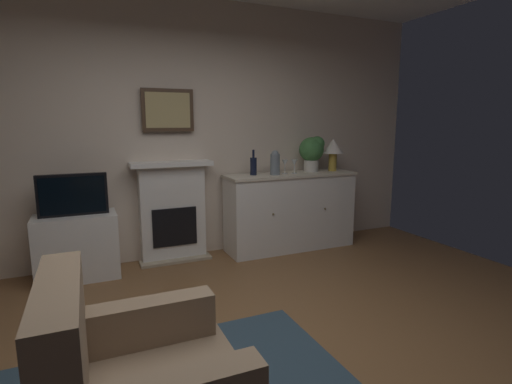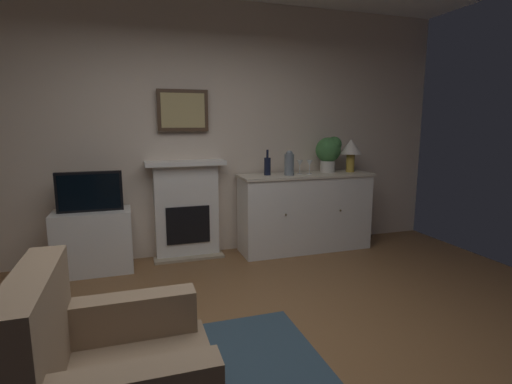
{
  "view_description": "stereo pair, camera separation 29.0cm",
  "coord_description": "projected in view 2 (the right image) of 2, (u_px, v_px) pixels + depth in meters",
  "views": [
    {
      "loc": [
        -0.91,
        -2.03,
        1.51
      ],
      "look_at": [
        0.25,
        0.58,
        1.0
      ],
      "focal_mm": 27.37,
      "sensor_mm": 36.0,
      "label": 1
    },
    {
      "loc": [
        -0.64,
        -2.14,
        1.51
      ],
      "look_at": [
        0.25,
        0.58,
        1.0
      ],
      "focal_mm": 27.37,
      "sensor_mm": 36.0,
      "label": 2
    }
  ],
  "objects": [
    {
      "name": "wine_glass_left",
      "position": [
        300.0,
        164.0,
        4.53
      ],
      "size": [
        0.07,
        0.07,
        0.16
      ],
      "color": "silver",
      "rests_on": "sideboard_cabinet"
    },
    {
      "name": "wall_rear",
      "position": [
        187.0,
        131.0,
        4.37
      ],
      "size": [
        6.33,
        0.06,
        2.84
      ],
      "primitive_type": "cube",
      "color": "beige",
      "rests_on": "ground_plane"
    },
    {
      "name": "table_lamp",
      "position": [
        351.0,
        149.0,
        4.71
      ],
      "size": [
        0.26,
        0.26,
        0.4
      ],
      "color": "#B79338",
      "rests_on": "sideboard_cabinet"
    },
    {
      "name": "tv_cabinet",
      "position": [
        94.0,
        241.0,
        3.97
      ],
      "size": [
        0.75,
        0.42,
        0.64
      ],
      "color": "white",
      "rests_on": "ground_plane"
    },
    {
      "name": "fireplace_unit",
      "position": [
        187.0,
        209.0,
        4.38
      ],
      "size": [
        0.87,
        0.3,
        1.1
      ],
      "color": "white",
      "rests_on": "ground_plane"
    },
    {
      "name": "potted_plant_small",
      "position": [
        329.0,
        151.0,
        4.67
      ],
      "size": [
        0.3,
        0.3,
        0.43
      ],
      "color": "beige",
      "rests_on": "sideboard_cabinet"
    },
    {
      "name": "wine_bottle",
      "position": [
        267.0,
        166.0,
        4.45
      ],
      "size": [
        0.08,
        0.08,
        0.29
      ],
      "color": "black",
      "rests_on": "sideboard_cabinet"
    },
    {
      "name": "ground_plane",
      "position": [
        247.0,
        373.0,
        2.47
      ],
      "size": [
        6.33,
        4.67,
        0.1
      ],
      "primitive_type": "cube",
      "color": "brown",
      "rests_on": "ground"
    },
    {
      "name": "vase_decorative",
      "position": [
        289.0,
        163.0,
        4.43
      ],
      "size": [
        0.11,
        0.11,
        0.28
      ],
      "color": "slate",
      "rests_on": "sideboard_cabinet"
    },
    {
      "name": "framed_picture",
      "position": [
        183.0,
        111.0,
        4.23
      ],
      "size": [
        0.55,
        0.04,
        0.45
      ],
      "color": "#473323"
    },
    {
      "name": "sideboard_cabinet",
      "position": [
        305.0,
        212.0,
        4.65
      ],
      "size": [
        1.59,
        0.49,
        0.92
      ],
      "color": "white",
      "rests_on": "ground_plane"
    },
    {
      "name": "wine_glass_center",
      "position": [
        310.0,
        164.0,
        4.54
      ],
      "size": [
        0.07,
        0.07,
        0.16
      ],
      "color": "silver",
      "rests_on": "sideboard_cabinet"
    },
    {
      "name": "tv_set",
      "position": [
        90.0,
        192.0,
        3.86
      ],
      "size": [
        0.62,
        0.07,
        0.4
      ],
      "color": "black",
      "rests_on": "tv_cabinet"
    }
  ]
}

